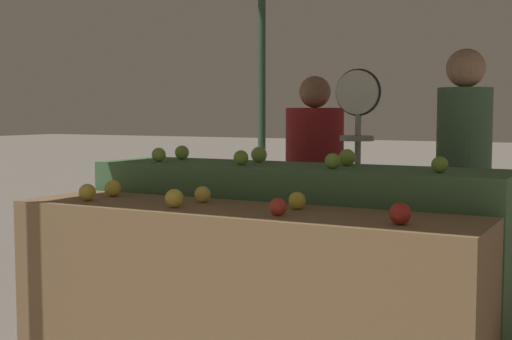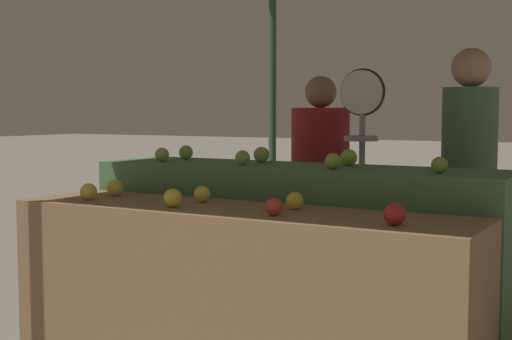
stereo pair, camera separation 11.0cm
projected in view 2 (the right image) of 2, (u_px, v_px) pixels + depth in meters
The scene contains 19 objects.
display_counter_front at pixel (236, 306), 3.25m from camera, with size 2.21×0.55×0.90m, color olive.
display_counter_back at pixel (295, 265), 3.76m from camera, with size 2.21×0.55×1.05m, color #4C7A4C.
apple_front_0 at pixel (89, 192), 3.51m from camera, with size 0.08×0.08×0.08m, color yellow.
apple_front_1 at pixel (173, 198), 3.24m from camera, with size 0.09×0.09×0.09m, color yellow.
apple_front_2 at pixel (274, 207), 2.98m from camera, with size 0.07×0.07×0.07m, color red.
apple_front_3 at pixel (395, 214), 2.72m from camera, with size 0.09×0.09×0.09m, color #AD281E.
apple_front_4 at pixel (115, 188), 3.69m from camera, with size 0.09×0.09×0.09m, color yellow.
apple_front_5 at pixel (202, 194), 3.42m from camera, with size 0.08×0.08×0.08m, color yellow.
apple_front_6 at pixel (295, 201), 3.17m from camera, with size 0.08×0.08×0.08m, color gold.
apple_back_0 at pixel (162, 155), 4.01m from camera, with size 0.08×0.08×0.08m, color #8EB247.
apple_back_1 at pixel (243, 158), 3.76m from camera, with size 0.08×0.08×0.08m, color #84AD3D.
apple_back_2 at pixel (333, 161), 3.48m from camera, with size 0.08×0.08×0.08m, color #84AD3D.
apple_back_3 at pixel (440, 165), 3.24m from camera, with size 0.08×0.08×0.08m, color #7AA338.
apple_back_4 at pixel (186, 152), 4.20m from camera, with size 0.08×0.08×0.08m, color #8EB247.
apple_back_5 at pixel (262, 155), 3.93m from camera, with size 0.09×0.09×0.09m, color #8EB247.
apple_back_6 at pixel (349, 158), 3.68m from camera, with size 0.09×0.09×0.09m, color #84AD3D.
produce_scale at pixel (361, 143), 4.16m from camera, with size 0.28×0.20×1.59m.
person_vendor_at_scale at pixel (320, 180), 4.63m from camera, with size 0.48×0.48×1.57m.
person_customer_left at pixel (469, 171), 4.08m from camera, with size 0.38×0.38×1.70m.
Camera 2 is at (1.67, -2.72, 1.33)m, focal length 50.00 mm.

